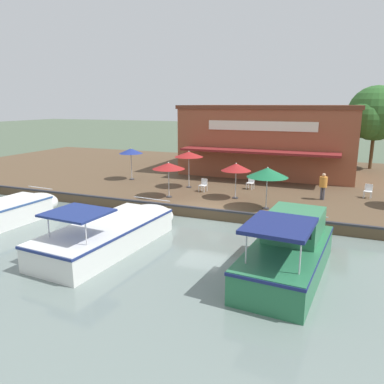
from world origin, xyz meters
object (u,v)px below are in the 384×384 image
(waterfront_restaurant, at_px, (271,138))
(motorboat_mid_row, at_px, (1,213))
(cafe_chair_mid_patio, at_px, (368,190))
(motorboat_second_along, at_px, (291,248))
(patio_umbrella_far_corner, at_px, (169,166))
(patio_umbrella_by_entrance, at_px, (189,154))
(cafe_chair_facing_river, at_px, (251,182))
(person_mid_patio, at_px, (323,183))
(tree_behind_restaurant, at_px, (374,115))
(patio_umbrella_mid_patio_left, at_px, (131,151))
(patio_umbrella_near_quay_edge, at_px, (268,172))
(patio_umbrella_back_row, at_px, (236,167))
(motorboat_outer_channel, at_px, (117,230))
(cafe_chair_under_first_umbrella, at_px, (203,184))

(waterfront_restaurant, height_order, motorboat_mid_row, waterfront_restaurant)
(cafe_chair_mid_patio, bearing_deg, motorboat_second_along, -15.77)
(patio_umbrella_far_corner, bearing_deg, waterfront_restaurant, 161.36)
(motorboat_mid_row, bearing_deg, motorboat_second_along, 91.21)
(patio_umbrella_by_entrance, distance_m, cafe_chair_facing_river, 4.63)
(person_mid_patio, distance_m, tree_behind_restaurant, 14.04)
(patio_umbrella_by_entrance, distance_m, patio_umbrella_mid_patio_left, 5.23)
(patio_umbrella_near_quay_edge, xyz_separation_m, patio_umbrella_mid_patio_left, (-4.34, -11.23, 0.14))
(patio_umbrella_by_entrance, bearing_deg, waterfront_restaurant, 156.00)
(patio_umbrella_back_row, xyz_separation_m, cafe_chair_facing_river, (-2.91, 0.24, -1.47))
(person_mid_patio, relative_size, motorboat_outer_channel, 0.20)
(patio_umbrella_mid_patio_left, relative_size, cafe_chair_facing_river, 2.88)
(cafe_chair_mid_patio, height_order, motorboat_mid_row, motorboat_mid_row)
(patio_umbrella_by_entrance, height_order, motorboat_second_along, patio_umbrella_by_entrance)
(cafe_chair_mid_patio, distance_m, cafe_chair_facing_river, 7.32)
(waterfront_restaurant, height_order, motorboat_second_along, waterfront_restaurant)
(patio_umbrella_mid_patio_left, bearing_deg, patio_umbrella_near_quay_edge, 68.85)
(cafe_chair_mid_patio, bearing_deg, cafe_chair_under_first_umbrella, -77.35)
(cafe_chair_under_first_umbrella, bearing_deg, cafe_chair_facing_river, 125.40)
(motorboat_mid_row, bearing_deg, patio_umbrella_by_entrance, 146.56)
(patio_umbrella_mid_patio_left, height_order, cafe_chair_under_first_umbrella, patio_umbrella_mid_patio_left)
(patio_umbrella_far_corner, height_order, motorboat_outer_channel, patio_umbrella_far_corner)
(cafe_chair_mid_patio, height_order, motorboat_outer_channel, motorboat_outer_channel)
(patio_umbrella_near_quay_edge, height_order, patio_umbrella_by_entrance, patio_umbrella_by_entrance)
(patio_umbrella_far_corner, xyz_separation_m, cafe_chair_under_first_umbrella, (-2.26, 1.44, -1.49))
(cafe_chair_facing_river, height_order, person_mid_patio, person_mid_patio)
(cafe_chair_facing_river, xyz_separation_m, person_mid_patio, (1.22, 4.74, 0.54))
(waterfront_restaurant, bearing_deg, tree_behind_restaurant, 118.00)
(patio_umbrella_by_entrance, distance_m, cafe_chair_under_first_umbrella, 2.43)
(patio_umbrella_far_corner, bearing_deg, cafe_chair_facing_river, 135.21)
(patio_umbrella_near_quay_edge, relative_size, cafe_chair_facing_river, 2.78)
(cafe_chair_mid_patio, bearing_deg, patio_umbrella_back_row, -66.84)
(patio_umbrella_by_entrance, xyz_separation_m, cafe_chair_mid_patio, (-1.46, 11.41, -1.84))
(patio_umbrella_mid_patio_left, xyz_separation_m, motorboat_outer_channel, (10.75, 5.73, -2.11))
(patio_umbrella_back_row, xyz_separation_m, cafe_chair_mid_patio, (-3.23, 7.56, -1.47))
(patio_umbrella_far_corner, relative_size, cafe_chair_mid_patio, 2.60)
(cafe_chair_facing_river, xyz_separation_m, tree_behind_restaurant, (-11.96, 7.80, 4.28))
(person_mid_patio, bearing_deg, patio_umbrella_by_entrance, -90.54)
(patio_umbrella_back_row, relative_size, motorboat_mid_row, 0.29)
(person_mid_patio, xyz_separation_m, tree_behind_restaurant, (-13.18, 3.06, 3.74))
(tree_behind_restaurant, bearing_deg, patio_umbrella_mid_patio_left, -54.43)
(patio_umbrella_near_quay_edge, relative_size, patio_umbrella_mid_patio_left, 0.97)
(cafe_chair_mid_patio, distance_m, motorboat_outer_channel, 15.66)
(cafe_chair_facing_river, bearing_deg, patio_umbrella_far_corner, -44.79)
(motorboat_second_along, relative_size, motorboat_outer_channel, 0.89)
(tree_behind_restaurant, bearing_deg, motorboat_mid_row, -38.71)
(person_mid_patio, xyz_separation_m, motorboat_second_along, (9.51, -0.54, -0.70))
(patio_umbrella_back_row, bearing_deg, patio_umbrella_mid_patio_left, -106.59)
(patio_umbrella_far_corner, distance_m, motorboat_second_along, 10.74)
(patio_umbrella_far_corner, xyz_separation_m, motorboat_outer_channel, (6.79, 0.64, -1.89))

